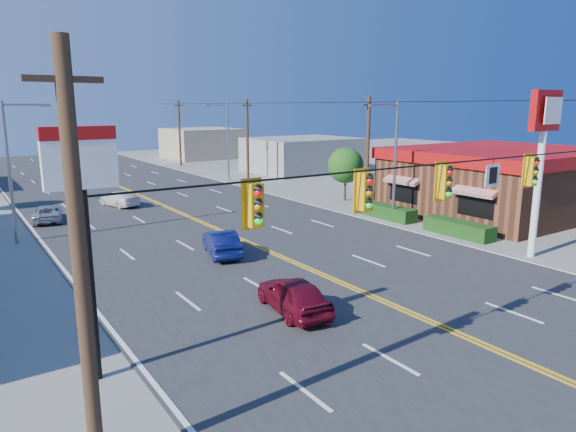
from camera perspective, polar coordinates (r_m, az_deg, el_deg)
ground at (r=19.03m, az=18.36°, el=-12.46°), size 160.00×160.00×0.00m
road at (r=34.26m, az=-8.95°, el=-1.00°), size 20.00×120.00×0.06m
signal_span at (r=17.53m, az=19.17°, el=2.14°), size 24.32×0.34×9.00m
kfc at (r=40.94m, az=22.51°, el=3.70°), size 16.30×12.40×4.70m
kfc_pylon at (r=28.86m, az=26.43°, el=7.54°), size 2.20×0.36×8.50m
pizza_hut_sign at (r=14.84m, az=-21.79°, el=1.41°), size 1.90×0.30×6.85m
streetlight_se at (r=34.88m, az=11.61°, el=6.60°), size 2.55×0.25×8.00m
streetlight_ne at (r=54.40m, az=-6.88°, el=8.66°), size 2.55×0.25×8.00m
streetlight_sw at (r=32.63m, az=-28.28°, el=5.05°), size 2.55×0.25×8.00m
utility_pole_near at (r=38.74m, az=8.83°, el=6.77°), size 0.28×0.28×8.40m
utility_pole_mid at (r=53.33m, az=-4.52°, el=8.30°), size 0.28×0.28×8.40m
utility_pole_far at (r=69.53m, az=-11.95°, el=8.96°), size 0.28×0.28×8.40m
tree_kfc_rear at (r=42.70m, az=6.41°, el=5.61°), size 2.94×2.94×4.41m
bld_east_mid at (r=62.13m, az=1.61°, el=6.83°), size 12.00×10.00×4.00m
bld_east_far at (r=79.68m, az=-9.53°, el=7.98°), size 10.00×10.00×4.40m
car_magenta at (r=19.61m, az=0.62°, el=-8.89°), size 2.17×4.20×1.37m
car_blue at (r=27.12m, az=-7.40°, el=-3.07°), size 2.42×4.24×1.32m
car_white at (r=42.19m, az=-18.24°, el=1.77°), size 2.63×4.33×1.17m
car_silver at (r=38.35m, az=-25.19°, el=0.19°), size 2.55×4.27×1.11m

